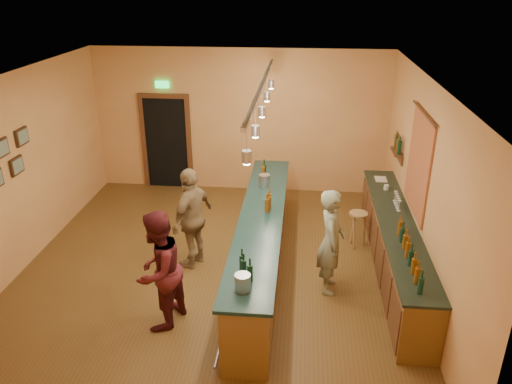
# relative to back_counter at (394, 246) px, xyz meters

# --- Properties ---
(floor) EXTENTS (7.00, 7.00, 0.00)m
(floor) POSITION_rel_back_counter_xyz_m (-2.97, -0.18, -0.49)
(floor) COLOR brown
(floor) RESTS_ON ground
(ceiling) EXTENTS (6.50, 7.00, 0.02)m
(ceiling) POSITION_rel_back_counter_xyz_m (-2.97, -0.18, 2.71)
(ceiling) COLOR silver
(ceiling) RESTS_ON wall_back
(wall_back) EXTENTS (6.50, 0.02, 3.20)m
(wall_back) POSITION_rel_back_counter_xyz_m (-2.97, 3.32, 1.11)
(wall_back) COLOR #C9874B
(wall_back) RESTS_ON floor
(wall_front) EXTENTS (6.50, 0.02, 3.20)m
(wall_front) POSITION_rel_back_counter_xyz_m (-2.97, -3.68, 1.11)
(wall_front) COLOR #C9874B
(wall_front) RESTS_ON floor
(wall_left) EXTENTS (0.02, 7.00, 3.20)m
(wall_left) POSITION_rel_back_counter_xyz_m (-6.22, -0.18, 1.11)
(wall_left) COLOR #C9874B
(wall_left) RESTS_ON floor
(wall_right) EXTENTS (0.02, 7.00, 3.20)m
(wall_right) POSITION_rel_back_counter_xyz_m (0.28, -0.18, 1.11)
(wall_right) COLOR #C9874B
(wall_right) RESTS_ON floor
(doorway) EXTENTS (1.15, 0.09, 2.48)m
(doorway) POSITION_rel_back_counter_xyz_m (-4.67, 3.30, 0.64)
(doorway) COLOR black
(doorway) RESTS_ON wall_back
(tapestry) EXTENTS (0.03, 1.40, 1.60)m
(tapestry) POSITION_rel_back_counter_xyz_m (0.26, 0.22, 1.36)
(tapestry) COLOR maroon
(tapestry) RESTS_ON wall_right
(bottle_shelf) EXTENTS (0.17, 0.55, 0.54)m
(bottle_shelf) POSITION_rel_back_counter_xyz_m (0.20, 1.72, 1.18)
(bottle_shelf) COLOR #512B18
(bottle_shelf) RESTS_ON wall_right
(back_counter) EXTENTS (0.60, 4.55, 1.27)m
(back_counter) POSITION_rel_back_counter_xyz_m (0.00, 0.00, 0.00)
(back_counter) COLOR brown
(back_counter) RESTS_ON floor
(tasting_bar) EXTENTS (0.74, 5.10, 1.38)m
(tasting_bar) POSITION_rel_back_counter_xyz_m (-2.19, -0.18, 0.12)
(tasting_bar) COLOR brown
(tasting_bar) RESTS_ON floor
(pendant_track) EXTENTS (0.11, 4.60, 0.50)m
(pendant_track) POSITION_rel_back_counter_xyz_m (-2.19, -0.18, 2.50)
(pendant_track) COLOR silver
(pendant_track) RESTS_ON ceiling
(bartender) EXTENTS (0.41, 0.62, 1.70)m
(bartender) POSITION_rel_back_counter_xyz_m (-1.09, -0.59, 0.37)
(bartender) COLOR gray
(bartender) RESTS_ON floor
(customer_a) EXTENTS (0.89, 1.01, 1.75)m
(customer_a) POSITION_rel_back_counter_xyz_m (-3.48, -1.69, 0.39)
(customer_a) COLOR #59191E
(customer_a) RESTS_ON floor
(customer_b) EXTENTS (0.79, 1.12, 1.76)m
(customer_b) POSITION_rel_back_counter_xyz_m (-3.36, -0.06, 0.39)
(customer_b) COLOR #997A51
(customer_b) RESTS_ON floor
(bar_stool) EXTENTS (0.33, 0.33, 0.68)m
(bar_stool) POSITION_rel_back_counter_xyz_m (-0.52, 0.82, 0.05)
(bar_stool) COLOR olive
(bar_stool) RESTS_ON floor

